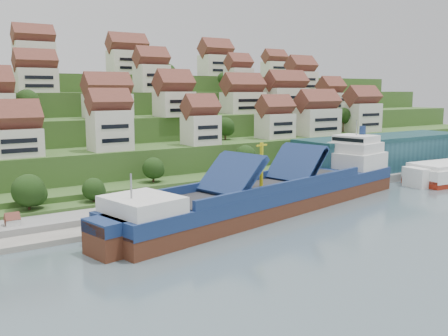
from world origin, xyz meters
TOP-DOWN VIEW (x-y plane):
  - ground at (0.00, 0.00)m, footprint 300.00×300.00m
  - quay at (20.00, 15.00)m, footprint 180.00×14.00m
  - hillside at (0.00, 103.55)m, footprint 260.00×128.00m
  - hillside_village at (1.83, 60.53)m, footprint 157.32×63.14m
  - hillside_trees at (-12.16, 42.55)m, footprint 140.92×62.33m
  - warehouse at (52.00, 17.00)m, footprint 60.00×15.00m
  - flagpole at (18.11, 10.00)m, footprint 1.28×0.16m
  - cargo_ship at (-1.06, 1.33)m, footprint 82.02×28.65m

SIDE VIEW (x-z plane):
  - ground at x=0.00m, z-range 0.00..0.00m
  - quay at x=20.00m, z-range 0.00..2.20m
  - cargo_ship at x=-1.06m, z-range -5.61..12.42m
  - flagpole at x=18.11m, z-range 2.88..10.88m
  - warehouse at x=52.00m, z-range 2.20..12.20m
  - hillside at x=0.00m, z-range -4.84..26.16m
  - hillside_trees at x=-12.16m, z-range 0.26..31.78m
  - hillside_village at x=1.83m, z-range 9.35..39.12m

